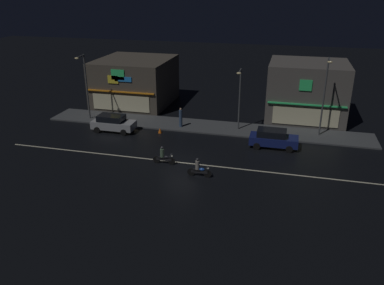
{
  "coord_description": "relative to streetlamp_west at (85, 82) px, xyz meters",
  "views": [
    {
      "loc": [
        8.18,
        -28.06,
        13.76
      ],
      "look_at": [
        0.55,
        1.83,
        1.13
      ],
      "focal_mm": 36.31,
      "sensor_mm": 36.0,
      "label": 1
    }
  ],
  "objects": [
    {
      "name": "ground_plane",
      "position": [
        12.63,
        -8.02,
        -4.24
      ],
      "size": [
        140.0,
        140.0,
        0.0
      ],
      "primitive_type": "plane",
      "color": "black"
    },
    {
      "name": "lane_divider_stripe",
      "position": [
        12.63,
        -8.02,
        -4.23
      ],
      "size": [
        31.85,
        0.16,
        0.01
      ],
      "primitive_type": "cube",
      "color": "beige",
      "rests_on": "ground"
    },
    {
      "name": "sidewalk_far",
      "position": [
        12.63,
        0.88,
        -4.17
      ],
      "size": [
        33.53,
        3.91,
        0.14
      ],
      "primitive_type": "cube",
      "color": "#424447",
      "rests_on": "ground"
    },
    {
      "name": "storefront_left_block",
      "position": [
        22.68,
        6.46,
        -1.16
      ],
      "size": [
        8.1,
        7.4,
        6.17
      ],
      "color": "#56514C",
      "rests_on": "ground"
    },
    {
      "name": "storefront_center_block",
      "position": [
        2.57,
        7.36,
        -1.5
      ],
      "size": [
        8.51,
        9.22,
        5.47
      ],
      "color": "#4C443A",
      "rests_on": "ground"
    },
    {
      "name": "streetlamp_west",
      "position": [
        0.0,
        0.0,
        0.0
      ],
      "size": [
        0.44,
        1.64,
        6.92
      ],
      "color": "#47494C",
      "rests_on": "sidewalk_far"
    },
    {
      "name": "streetlamp_mid",
      "position": [
        16.2,
        0.64,
        -0.41
      ],
      "size": [
        0.44,
        1.64,
        6.14
      ],
      "color": "#47494C",
      "rests_on": "sidewalk_far"
    },
    {
      "name": "streetlamp_east",
      "position": [
        24.07,
        0.97,
        0.29
      ],
      "size": [
        0.44,
        1.64,
        7.49
      ],
      "color": "#47494C",
      "rests_on": "sidewalk_far"
    },
    {
      "name": "pedestrian_on_sidewalk",
      "position": [
        10.38,
        0.06,
        -3.16
      ],
      "size": [
        0.34,
        0.34,
        1.99
      ],
      "rotation": [
        0.0,
        0.0,
        2.86
      ],
      "color": "#334766",
      "rests_on": "sidewalk_far"
    },
    {
      "name": "parked_car_near_kerb",
      "position": [
        4.06,
        -2.51,
        -3.37
      ],
      "size": [
        4.3,
        1.98,
        1.67
      ],
      "color": "#9EA0A5",
      "rests_on": "ground"
    },
    {
      "name": "parked_car_trailing",
      "position": [
        19.86,
        -2.79,
        -3.37
      ],
      "size": [
        4.3,
        1.98,
        1.67
      ],
      "rotation": [
        0.0,
        0.0,
        3.14
      ],
      "color": "navy",
      "rests_on": "ground"
    },
    {
      "name": "motorcycle_lead",
      "position": [
        14.69,
        -10.06,
        -3.6
      ],
      "size": [
        1.9,
        0.6,
        1.52
      ],
      "rotation": [
        0.0,
        0.0,
        3.13
      ],
      "color": "black",
      "rests_on": "ground"
    },
    {
      "name": "motorcycle_following",
      "position": [
        11.35,
        -8.56,
        -3.6
      ],
      "size": [
        1.9,
        0.6,
        1.52
      ],
      "rotation": [
        0.0,
        0.0,
        3.01
      ],
      "color": "black",
      "rests_on": "ground"
    },
    {
      "name": "traffic_cone",
      "position": [
        8.77,
        -1.87,
        -3.96
      ],
      "size": [
        0.36,
        0.36,
        0.55
      ],
      "primitive_type": "cone",
      "color": "orange",
      "rests_on": "ground"
    }
  ]
}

